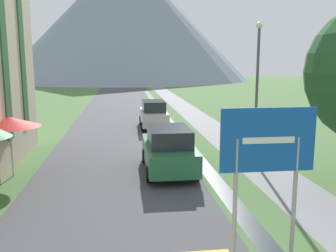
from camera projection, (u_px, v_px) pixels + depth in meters
ground_plane at (158, 131)px, 23.68m from camera, size 160.00×160.00×0.00m
road at (119, 111)px, 33.17m from camera, size 6.40×60.00×0.01m
footpath at (187, 110)px, 33.89m from camera, size 2.20×60.00×0.01m
drainage_channel at (161, 110)px, 33.61m from camera, size 0.60×60.00×0.00m
mountain_distant at (126, 17)px, 86.98m from camera, size 56.78×56.78×28.98m
road_sign at (267, 155)px, 8.18m from camera, size 2.13×0.11×3.41m
parked_car_near at (169, 149)px, 14.90m from camera, size 1.95×4.35×1.82m
parked_car_far at (154, 114)px, 24.72m from camera, size 1.75×4.21×1.82m
cafe_umbrella_rear_red at (9, 122)px, 14.08m from camera, size 2.30×2.30×2.31m
streetlamp at (257, 82)px, 16.02m from camera, size 0.28×0.28×6.00m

